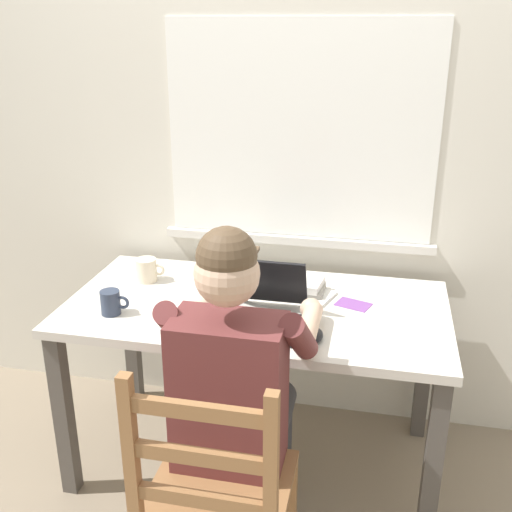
% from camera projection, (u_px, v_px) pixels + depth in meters
% --- Properties ---
extents(ground_plane, '(8.00, 8.00, 0.00)m').
position_uv_depth(ground_plane, '(256.00, 458.00, 2.63)').
color(ground_plane, gray).
extents(back_wall, '(6.00, 0.08, 2.60)m').
position_uv_depth(back_wall, '(279.00, 139.00, 2.58)').
color(back_wall, silver).
rests_on(back_wall, ground).
extents(desk, '(1.47, 0.76, 0.74)m').
position_uv_depth(desk, '(256.00, 325.00, 2.40)').
color(desk, beige).
rests_on(desk, ground).
extents(seated_person, '(0.50, 0.60, 1.24)m').
position_uv_depth(seated_person, '(237.00, 381.00, 1.96)').
color(seated_person, brown).
rests_on(seated_person, ground).
extents(wooden_chair, '(0.42, 0.42, 0.93)m').
position_uv_depth(wooden_chair, '(215.00, 498.00, 1.79)').
color(wooden_chair, olive).
rests_on(wooden_chair, ground).
extents(laptop, '(0.33, 0.33, 0.22)m').
position_uv_depth(laptop, '(258.00, 308.00, 2.22)').
color(laptop, black).
rests_on(laptop, desk).
extents(computer_mouse, '(0.06, 0.10, 0.03)m').
position_uv_depth(computer_mouse, '(314.00, 335.00, 2.09)').
color(computer_mouse, black).
rests_on(computer_mouse, desk).
extents(coffee_mug_white, '(0.13, 0.09, 0.10)m').
position_uv_depth(coffee_mug_white, '(147.00, 270.00, 2.56)').
color(coffee_mug_white, beige).
rests_on(coffee_mug_white, desk).
extents(coffee_mug_dark, '(0.11, 0.07, 0.09)m').
position_uv_depth(coffee_mug_dark, '(111.00, 302.00, 2.27)').
color(coffee_mug_dark, '#2D384C').
rests_on(coffee_mug_dark, desk).
extents(book_stack_main, '(0.19, 0.16, 0.06)m').
position_uv_depth(book_stack_main, '(302.00, 287.00, 2.45)').
color(book_stack_main, gray).
rests_on(book_stack_main, desk).
extents(paper_pile_near_laptop, '(0.27, 0.22, 0.01)m').
position_uv_depth(paper_pile_near_laptop, '(303.00, 294.00, 2.44)').
color(paper_pile_near_laptop, white).
rests_on(paper_pile_near_laptop, desk).
extents(paper_pile_back_corner, '(0.24, 0.24, 0.01)m').
position_uv_depth(paper_pile_back_corner, '(234.00, 310.00, 2.30)').
color(paper_pile_back_corner, silver).
rests_on(paper_pile_back_corner, desk).
extents(paper_pile_side, '(0.27, 0.22, 0.01)m').
position_uv_depth(paper_pile_side, '(222.00, 317.00, 2.25)').
color(paper_pile_side, white).
rests_on(paper_pile_side, desk).
extents(landscape_photo_print, '(0.15, 0.13, 0.00)m').
position_uv_depth(landscape_photo_print, '(353.00, 304.00, 2.36)').
color(landscape_photo_print, '#7A4293').
rests_on(landscape_photo_print, desk).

